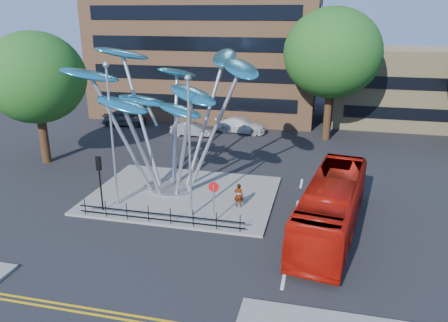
% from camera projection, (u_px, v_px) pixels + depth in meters
% --- Properties ---
extents(ground, '(120.00, 120.00, 0.00)m').
position_uv_depth(ground, '(166.00, 241.00, 23.31)').
color(ground, black).
rests_on(ground, ground).
extents(traffic_island, '(12.00, 9.00, 0.15)m').
position_uv_depth(traffic_island, '(183.00, 195.00, 29.02)').
color(traffic_island, slate).
rests_on(traffic_island, ground).
extents(double_yellow_near, '(40.00, 0.12, 0.01)m').
position_uv_depth(double_yellow_near, '(114.00, 313.00, 17.79)').
color(double_yellow_near, gold).
rests_on(double_yellow_near, ground).
extents(double_yellow_far, '(40.00, 0.12, 0.01)m').
position_uv_depth(double_yellow_far, '(110.00, 317.00, 17.51)').
color(double_yellow_far, gold).
rests_on(double_yellow_far, ground).
extents(low_building_near, '(15.00, 8.00, 8.00)m').
position_uv_depth(low_building_near, '(407.00, 87.00, 46.12)').
color(low_building_near, tan).
rests_on(low_building_near, ground).
extents(tree_right, '(8.80, 8.80, 12.11)m').
position_uv_depth(tree_right, '(332.00, 53.00, 39.19)').
color(tree_right, black).
rests_on(tree_right, ground).
extents(tree_left, '(7.60, 7.60, 10.32)m').
position_uv_depth(tree_left, '(36.00, 78.00, 33.35)').
color(tree_left, black).
rests_on(tree_left, ground).
extents(leaf_sculpture, '(12.72, 9.54, 9.51)m').
position_uv_depth(leaf_sculpture, '(168.00, 90.00, 27.67)').
color(leaf_sculpture, '#9EA0A5').
rests_on(leaf_sculpture, traffic_island).
extents(street_lamp_left, '(0.36, 0.36, 8.80)m').
position_uv_depth(street_lamp_left, '(111.00, 123.00, 25.77)').
color(street_lamp_left, '#9EA0A5').
rests_on(street_lamp_left, traffic_island).
extents(street_lamp_right, '(0.36, 0.36, 8.30)m').
position_uv_depth(street_lamp_right, '(189.00, 135.00, 24.30)').
color(street_lamp_right, '#9EA0A5').
rests_on(street_lamp_right, traffic_island).
extents(traffic_light_island, '(0.28, 0.18, 3.42)m').
position_uv_depth(traffic_light_island, '(99.00, 172.00, 25.85)').
color(traffic_light_island, black).
rests_on(traffic_light_island, traffic_island).
extents(no_entry_sign_island, '(0.60, 0.10, 2.45)m').
position_uv_depth(no_entry_sign_island, '(214.00, 195.00, 24.60)').
color(no_entry_sign_island, '#9EA0A5').
rests_on(no_entry_sign_island, traffic_island).
extents(pedestrian_railing_front, '(10.00, 0.06, 1.00)m').
position_uv_depth(pedestrian_railing_front, '(159.00, 216.00, 24.91)').
color(pedestrian_railing_front, black).
rests_on(pedestrian_railing_front, traffic_island).
extents(red_bus, '(4.28, 11.43, 3.11)m').
position_uv_depth(red_bus, '(331.00, 206.00, 23.84)').
color(red_bus, '#B21208').
rests_on(red_bus, ground).
extents(pedestrian, '(0.56, 0.37, 1.52)m').
position_uv_depth(pedestrian, '(239.00, 195.00, 26.83)').
color(pedestrian, gray).
rests_on(pedestrian, traffic_island).
extents(parked_car_left, '(4.89, 2.41, 1.61)m').
position_uv_depth(parked_car_left, '(124.00, 118.00, 46.61)').
color(parked_car_left, '#3E4145').
rests_on(parked_car_left, ground).
extents(parked_car_mid, '(4.09, 1.50, 1.34)m').
position_uv_depth(parked_car_mid, '(192.00, 129.00, 42.86)').
color(parked_car_mid, '#B3B6BC').
rests_on(parked_car_mid, ground).
extents(parked_car_right, '(5.27, 2.60, 1.47)m').
position_uv_depth(parked_car_right, '(241.00, 125.00, 43.95)').
color(parked_car_right, silver).
rests_on(parked_car_right, ground).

